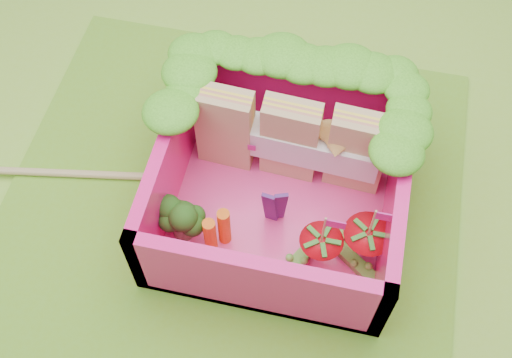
{
  "coord_description": "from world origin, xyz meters",
  "views": [
    {
      "loc": [
        0.53,
        -1.71,
        3.27
      ],
      "look_at": [
        0.14,
        0.08,
        0.28
      ],
      "focal_mm": 45.0,
      "sensor_mm": 36.0,
      "label": 1
    }
  ],
  "objects": [
    {
      "name": "bento_box",
      "position": [
        0.28,
        0.08,
        0.31
      ],
      "size": [
        1.3,
        1.3,
        0.55
      ],
      "color": "#FF157D",
      "rests_on": "placemat"
    },
    {
      "name": "snap_peas",
      "position": [
        0.67,
        -0.17,
        0.11
      ],
      "size": [
        0.61,
        0.54,
        0.05
      ],
      "color": "green",
      "rests_on": "bento_floor"
    },
    {
      "name": "placemat",
      "position": [
        0.0,
        0.0,
        0.01
      ],
      "size": [
        2.6,
        2.6,
        0.03
      ],
      "primitive_type": "cube",
      "color": "#6DA926",
      "rests_on": "ground"
    },
    {
      "name": "purple_wedges",
      "position": [
        0.27,
        -0.06,
        0.27
      ],
      "size": [
        0.12,
        0.05,
        0.38
      ],
      "color": "#4A1A5D",
      "rests_on": "bento_floor"
    },
    {
      "name": "strawberry_left",
      "position": [
        0.55,
        -0.23,
        0.2
      ],
      "size": [
        0.23,
        0.23,
        0.47
      ],
      "color": "red",
      "rests_on": "bento_floor"
    },
    {
      "name": "broccoli",
      "position": [
        -0.2,
        -0.22,
        0.26
      ],
      "size": [
        0.33,
        0.33,
        0.26
      ],
      "color": "#639246",
      "rests_on": "bento_floor"
    },
    {
      "name": "chopsticks",
      "position": [
        -1.03,
        0.01,
        0.05
      ],
      "size": [
        2.41,
        0.45,
        0.04
      ],
      "color": "tan",
      "rests_on": "placemat"
    },
    {
      "name": "lettuce_ruffle",
      "position": [
        0.28,
        0.55,
        0.64
      ],
      "size": [
        1.43,
        0.77,
        0.11
      ],
      "color": "#3A901A",
      "rests_on": "bento_box"
    },
    {
      "name": "carrot_sticks",
      "position": [
        -0.0,
        -0.24,
        0.22
      ],
      "size": [
        0.13,
        0.13,
        0.29
      ],
      "color": "orange",
      "rests_on": "bento_floor"
    },
    {
      "name": "ground",
      "position": [
        0.0,
        0.0,
        0.0
      ],
      "size": [
        14.0,
        14.0,
        0.0
      ],
      "primitive_type": "plane",
      "color": "#8DC437",
      "rests_on": "ground"
    },
    {
      "name": "sandwich_stack",
      "position": [
        0.28,
        0.33,
        0.35
      ],
      "size": [
        1.06,
        0.22,
        0.56
      ],
      "color": "tan",
      "rests_on": "bento_floor"
    },
    {
      "name": "bento_floor",
      "position": [
        0.28,
        0.08,
        0.06
      ],
      "size": [
        1.3,
        1.3,
        0.05
      ],
      "primitive_type": "cube",
      "color": "#F43E8F",
      "rests_on": "placemat"
    },
    {
      "name": "strawberry_right",
      "position": [
        0.78,
        -0.15,
        0.22
      ],
      "size": [
        0.26,
        0.26,
        0.5
      ],
      "color": "red",
      "rests_on": "bento_floor"
    }
  ]
}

